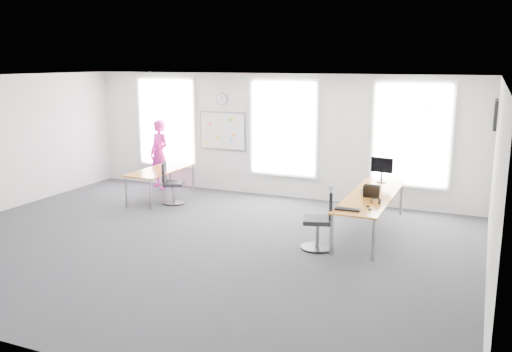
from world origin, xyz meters
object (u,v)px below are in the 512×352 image
at_px(keyboard, 348,210).
at_px(monitor, 382,168).
at_px(desk_right, 371,197).
at_px(chair_left, 171,186).
at_px(desk_left, 161,172).
at_px(person, 159,154).
at_px(headphones, 375,201).
at_px(chair_right, 321,223).

distance_m(keyboard, monitor, 2.45).
height_order(desk_right, chair_left, chair_left).
height_order(desk_left, monitor, monitor).
height_order(person, keyboard, person).
height_order(desk_right, keyboard, keyboard).
distance_m(desk_left, headphones, 5.56).
bearing_deg(monitor, person, -173.71).
bearing_deg(person, headphones, 1.14).
distance_m(chair_left, person, 1.75).
distance_m(desk_left, monitor, 5.22).
height_order(desk_right, headphones, headphones).
xyz_separation_m(desk_right, chair_right, (-0.62, -1.27, -0.23)).
bearing_deg(desk_right, person, 164.65).
relative_size(desk_right, desk_left, 1.55).
xyz_separation_m(chair_right, person, (-5.25, 2.88, 0.42)).
xyz_separation_m(desk_left, person, (-0.66, 0.96, 0.23)).
distance_m(chair_right, chair_left, 4.44).
xyz_separation_m(chair_right, monitor, (0.58, 2.44, 0.61)).
bearing_deg(desk_right, monitor, 91.58).
relative_size(desk_right, chair_right, 2.87).
relative_size(desk_right, monitor, 5.79).
height_order(keyboard, monitor, monitor).
xyz_separation_m(keyboard, headphones, (0.35, 0.63, 0.04)).
bearing_deg(desk_right, headphones, -72.13).
distance_m(desk_right, person, 6.09).
distance_m(headphones, monitor, 1.82).
xyz_separation_m(chair_right, keyboard, (0.46, 0.02, 0.29)).
height_order(desk_left, chair_left, chair_left).
relative_size(desk_left, chair_left, 2.04).
relative_size(chair_left, monitor, 1.83).
bearing_deg(keyboard, desk_left, 156.78).
xyz_separation_m(desk_right, headphones, (0.20, -0.62, 0.10)).
distance_m(desk_right, headphones, 0.66).
relative_size(chair_right, monitor, 2.02).
relative_size(keyboard, headphones, 2.42).
height_order(person, headphones, person).
height_order(chair_right, keyboard, chair_right).
bearing_deg(person, chair_left, -26.83).
bearing_deg(chair_right, desk_left, -128.22).
relative_size(desk_left, chair_right, 1.85).
height_order(person, monitor, person).
height_order(chair_left, person, person).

